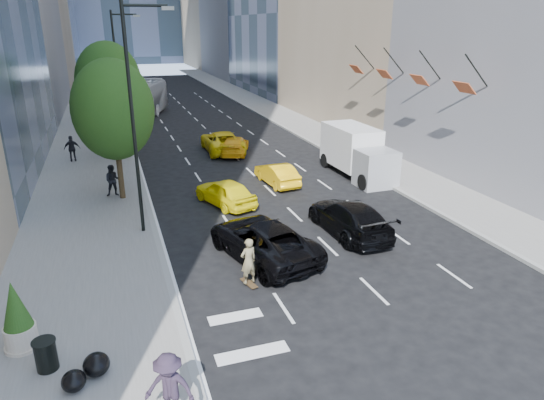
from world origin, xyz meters
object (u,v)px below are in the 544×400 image
object	(u,v)px
black_sedan_lincoln	(263,240)
city_bus	(135,101)
black_sedan_mercedes	(349,217)
trash_can	(46,355)
box_truck	(357,152)
planter_shrub	(17,317)
skateboarder	(249,264)

from	to	relation	value
black_sedan_lincoln	city_bus	size ratio (longest dim) A/B	0.43
black_sedan_lincoln	black_sedan_mercedes	xyz separation A→B (m)	(4.52, 1.12, -0.02)
black_sedan_lincoln	black_sedan_mercedes	distance (m)	4.66
city_bus	black_sedan_lincoln	bearing A→B (deg)	-63.35
trash_can	box_truck	bearing A→B (deg)	39.78
black_sedan_lincoln	trash_can	distance (m)	9.21
city_bus	black_sedan_mercedes	bearing A→B (deg)	-55.46
box_truck	trash_can	size ratio (longest dim) A/B	7.34
black_sedan_lincoln	city_bus	bearing A→B (deg)	-100.18
city_bus	trash_can	xyz separation A→B (m)	(-5.00, -38.74, -1.28)
city_bus	planter_shrub	bearing A→B (deg)	-76.86
skateboarder	city_bus	distance (m)	35.94
skateboarder	city_bus	bearing A→B (deg)	-102.53
skateboarder	box_truck	xyz separation A→B (m)	(10.39, 11.29, 0.65)
skateboarder	planter_shrub	xyz separation A→B (m)	(-7.39, -1.58, 0.30)
planter_shrub	box_truck	bearing A→B (deg)	35.91
city_bus	box_truck	size ratio (longest dim) A/B	2.09
trash_can	planter_shrub	bearing A→B (deg)	121.89
black_sedan_mercedes	trash_can	xyz separation A→B (m)	(-12.32, -6.02, -0.19)
skateboarder	trash_can	distance (m)	7.19
skateboarder	black_sedan_lincoln	xyz separation A→B (m)	(1.20, 2.05, -0.09)
black_sedan_lincoln	planter_shrub	world-z (taller)	planter_shrub
black_sedan_mercedes	city_bus	bearing A→B (deg)	-79.20
city_bus	box_truck	world-z (taller)	city_bus
box_truck	city_bus	bearing A→B (deg)	114.96
trash_can	black_sedan_lincoln	bearing A→B (deg)	32.14
skateboarder	black_sedan_mercedes	xyz separation A→B (m)	(5.72, 3.17, -0.11)
skateboarder	city_bus	xyz separation A→B (m)	(-1.60, 35.89, 0.97)
skateboarder	box_truck	distance (m)	15.36
black_sedan_mercedes	planter_shrub	world-z (taller)	planter_shrub
black_sedan_lincoln	city_bus	distance (m)	33.98
skateboarder	black_sedan_lincoln	bearing A→B (deg)	-135.44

